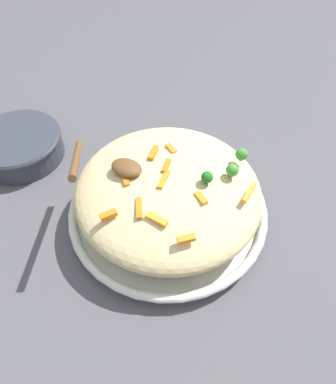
# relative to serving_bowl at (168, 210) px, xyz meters

# --- Properties ---
(ground_plane) EXTENTS (2.40, 2.40, 0.00)m
(ground_plane) POSITION_rel_serving_bowl_xyz_m (0.00, 0.00, -0.02)
(ground_plane) COLOR #4C4C51
(serving_bowl) EXTENTS (0.38, 0.38, 0.04)m
(serving_bowl) POSITION_rel_serving_bowl_xyz_m (0.00, 0.00, 0.00)
(serving_bowl) COLOR silver
(serving_bowl) RESTS_ON ground_plane
(pasta_mound) EXTENTS (0.34, 0.33, 0.09)m
(pasta_mound) POSITION_rel_serving_bowl_xyz_m (0.00, 0.00, 0.06)
(pasta_mound) COLOR #DBC689
(pasta_mound) RESTS_ON serving_bowl
(carrot_piece_0) EXTENTS (0.01, 0.04, 0.01)m
(carrot_piece_0) POSITION_rel_serving_bowl_xyz_m (-0.14, -0.03, 0.10)
(carrot_piece_0) COLOR orange
(carrot_piece_0) RESTS_ON pasta_mound
(carrot_piece_1) EXTENTS (0.01, 0.04, 0.01)m
(carrot_piece_1) POSITION_rel_serving_bowl_xyz_m (-0.00, 0.02, 0.10)
(carrot_piece_1) COLOR orange
(carrot_piece_1) RESTS_ON pasta_mound
(carrot_piece_2) EXTENTS (0.03, 0.03, 0.01)m
(carrot_piece_2) POSITION_rel_serving_bowl_xyz_m (0.06, 0.04, 0.10)
(carrot_piece_2) COLOR orange
(carrot_piece_2) RESTS_ON pasta_mound
(carrot_piece_3) EXTENTS (0.04, 0.01, 0.01)m
(carrot_piece_3) POSITION_rel_serving_bowl_xyz_m (-0.03, 0.09, 0.10)
(carrot_piece_3) COLOR orange
(carrot_piece_3) RESTS_ON pasta_mound
(carrot_piece_4) EXTENTS (0.02, 0.03, 0.01)m
(carrot_piece_4) POSITION_rel_serving_bowl_xyz_m (0.05, 0.12, 0.10)
(carrot_piece_4) COLOR orange
(carrot_piece_4) RESTS_ON pasta_mound
(carrot_piece_5) EXTENTS (0.03, 0.02, 0.01)m
(carrot_piece_5) POSITION_rel_serving_bowl_xyz_m (-0.07, 0.02, 0.10)
(carrot_piece_5) COLOR orange
(carrot_piece_5) RESTS_ON pasta_mound
(carrot_piece_6) EXTENTS (0.03, 0.04, 0.01)m
(carrot_piece_6) POSITION_rel_serving_bowl_xyz_m (0.01, 0.08, 0.10)
(carrot_piece_6) COLOR orange
(carrot_piece_6) RESTS_ON pasta_mound
(carrot_piece_7) EXTENTS (0.03, 0.03, 0.01)m
(carrot_piece_7) POSITION_rel_serving_bowl_xyz_m (-0.08, 0.10, 0.10)
(carrot_piece_7) COLOR orange
(carrot_piece_7) RESTS_ON pasta_mound
(carrot_piece_8) EXTENTS (0.01, 0.03, 0.01)m
(carrot_piece_8) POSITION_rel_serving_bowl_xyz_m (0.01, -0.01, 0.11)
(carrot_piece_8) COLOR orange
(carrot_piece_8) RESTS_ON pasta_mound
(carrot_piece_9) EXTENTS (0.02, 0.03, 0.01)m
(carrot_piece_9) POSITION_rel_serving_bowl_xyz_m (0.05, -0.03, 0.10)
(carrot_piece_9) COLOR orange
(carrot_piece_9) RESTS_ON pasta_mound
(carrot_piece_10) EXTENTS (0.03, 0.02, 0.01)m
(carrot_piece_10) POSITION_rel_serving_bowl_xyz_m (0.02, -0.06, 0.10)
(carrot_piece_10) COLOR orange
(carrot_piece_10) RESTS_ON pasta_mound
(broccoli_floret_0) EXTENTS (0.02, 0.02, 0.03)m
(broccoli_floret_0) POSITION_rel_serving_bowl_xyz_m (-0.10, -0.05, 0.11)
(broccoli_floret_0) COLOR #377928
(broccoli_floret_0) RESTS_ON pasta_mound
(broccoli_floret_1) EXTENTS (0.02, 0.02, 0.02)m
(broccoli_floret_1) POSITION_rel_serving_bowl_xyz_m (-0.10, -0.10, 0.11)
(broccoli_floret_1) COLOR #377928
(broccoli_floret_1) RESTS_ON pasta_mound
(broccoli_floret_2) EXTENTS (0.02, 0.02, 0.02)m
(broccoli_floret_2) POSITION_rel_serving_bowl_xyz_m (-0.07, -0.01, 0.11)
(broccoli_floret_2) COLOR #205B1C
(broccoli_floret_2) RESTS_ON pasta_mound
(serving_spoon) EXTENTS (0.14, 0.13, 0.09)m
(serving_spoon) POSITION_rel_serving_bowl_xyz_m (0.09, 0.04, 0.12)
(serving_spoon) COLOR brown
(serving_spoon) RESTS_ON pasta_mound
(companion_bowl) EXTENTS (0.19, 0.19, 0.06)m
(companion_bowl) POSITION_rel_serving_bowl_xyz_m (0.37, 0.00, 0.01)
(companion_bowl) COLOR #333842
(companion_bowl) RESTS_ON ground_plane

